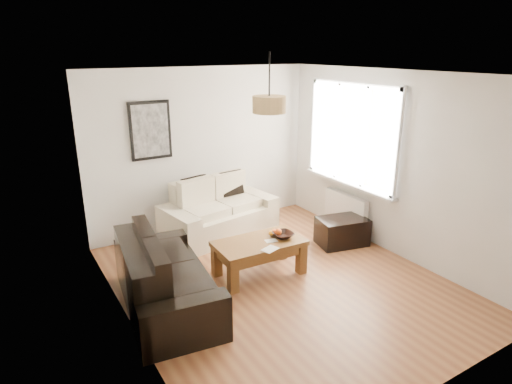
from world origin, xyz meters
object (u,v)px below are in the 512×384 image
sofa_leather (166,274)px  coffee_table (259,258)px  ottoman (342,231)px  loveseat_cream (219,208)px

sofa_leather → coffee_table: bearing=-78.9°
sofa_leather → ottoman: sofa_leather is taller
loveseat_cream → sofa_leather: 2.12m
sofa_leather → ottoman: (2.88, 0.22, -0.20)m
loveseat_cream → sofa_leather: size_ratio=0.93×
loveseat_cream → sofa_leather: (-1.46, -1.54, -0.03)m
ottoman → loveseat_cream: bearing=137.0°
loveseat_cream → coffee_table: 1.48m
sofa_leather → coffee_table: size_ratio=1.62×
sofa_leather → coffee_table: sofa_leather is taller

